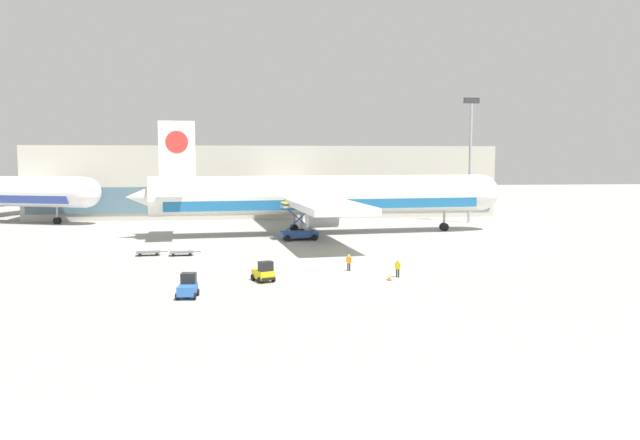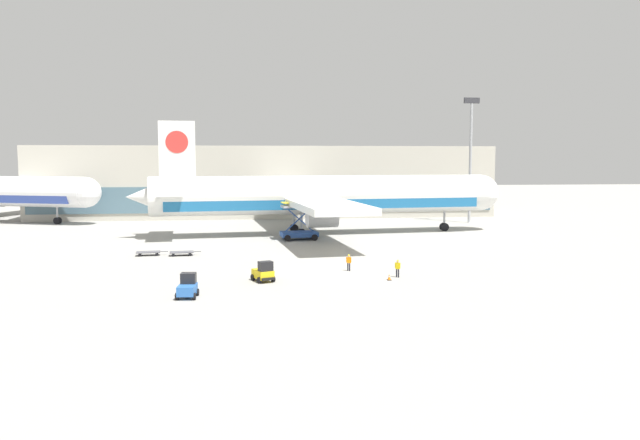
# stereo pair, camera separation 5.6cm
# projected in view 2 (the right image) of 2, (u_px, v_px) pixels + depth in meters

# --- Properties ---
(ground_plane) EXTENTS (400.00, 400.00, 0.00)m
(ground_plane) POSITION_uv_depth(u_px,v_px,m) (326.00, 274.00, 62.82)
(ground_plane) COLOR #9E9B93
(terminal_building) EXTENTS (90.00, 18.20, 14.00)m
(terminal_building) POSITION_uv_depth(u_px,v_px,m) (266.00, 181.00, 127.15)
(terminal_building) COLOR #BCB7A8
(terminal_building) RESTS_ON ground_plane
(light_mast) EXTENTS (2.80, 0.50, 22.37)m
(light_mast) POSITION_uv_depth(u_px,v_px,m) (471.00, 151.00, 111.74)
(light_mast) COLOR #9EA0A5
(light_mast) RESTS_ON ground_plane
(airplane_main) EXTENTS (58.04, 48.55, 17.00)m
(airplane_main) POSITION_uv_depth(u_px,v_px,m) (319.00, 196.00, 95.14)
(airplane_main) COLOR white
(airplane_main) RESTS_ON ground_plane
(scissor_lift_loader) EXTENTS (5.46, 3.81, 5.38)m
(scissor_lift_loader) POSITION_uv_depth(u_px,v_px,m) (299.00, 225.00, 89.17)
(scissor_lift_loader) COLOR #284C99
(scissor_lift_loader) RESTS_ON ground_plane
(baggage_tug_foreground) EXTENTS (2.34, 2.78, 2.00)m
(baggage_tug_foreground) POSITION_uv_depth(u_px,v_px,m) (264.00, 272.00, 58.89)
(baggage_tug_foreground) COLOR yellow
(baggage_tug_foreground) RESTS_ON ground_plane
(baggage_tug_mid) EXTENTS (1.83, 2.57, 2.00)m
(baggage_tug_mid) POSITION_uv_depth(u_px,v_px,m) (188.00, 287.00, 52.17)
(baggage_tug_mid) COLOR #2D66B7
(baggage_tug_mid) RESTS_ON ground_plane
(baggage_dolly_lead) EXTENTS (3.76, 1.78, 0.48)m
(baggage_dolly_lead) POSITION_uv_depth(u_px,v_px,m) (148.00, 252.00, 74.73)
(baggage_dolly_lead) COLOR #56565B
(baggage_dolly_lead) RESTS_ON ground_plane
(baggage_dolly_second) EXTENTS (3.76, 1.78, 0.48)m
(baggage_dolly_second) POSITION_uv_depth(u_px,v_px,m) (182.00, 252.00, 74.68)
(baggage_dolly_second) COLOR #56565B
(baggage_dolly_second) RESTS_ON ground_plane
(ground_crew_near) EXTENTS (0.49, 0.38, 1.73)m
(ground_crew_near) POSITION_uv_depth(u_px,v_px,m) (398.00, 267.00, 60.96)
(ground_crew_near) COLOR black
(ground_crew_near) RESTS_ON ground_plane
(ground_crew_far) EXTENTS (0.50, 0.38, 1.74)m
(ground_crew_far) POSITION_uv_depth(u_px,v_px,m) (349.00, 261.00, 64.42)
(ground_crew_far) COLOR black
(ground_crew_far) RESTS_ON ground_plane
(traffic_cone_near) EXTENTS (0.40, 0.40, 0.60)m
(traffic_cone_near) POSITION_uv_depth(u_px,v_px,m) (389.00, 277.00, 59.60)
(traffic_cone_near) COLOR black
(traffic_cone_near) RESTS_ON ground_plane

